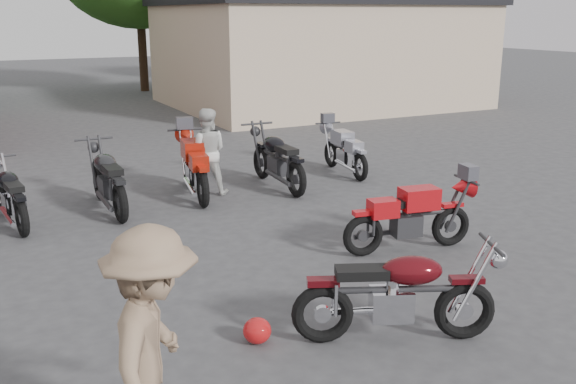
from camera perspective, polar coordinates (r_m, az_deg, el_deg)
name	(u,v)px	position (r m, az deg, el deg)	size (l,w,h in m)	color
ground	(319,318)	(7.12, 2.80, -11.11)	(90.00, 90.00, 0.00)	#39393C
stucco_building	(317,55)	(23.65, 2.58, 12.04)	(10.00, 8.00, 3.50)	tan
tree_3	(308,1)	(31.43, 1.81, 16.65)	(6.08, 6.08, 7.60)	#255416
vintage_motorcycle	(399,288)	(6.51, 9.85, -8.41)	(1.98, 0.65, 1.15)	#4B090E
sportbike	(411,214)	(8.99, 10.88, -1.90)	(1.86, 0.61, 1.08)	red
helmet	(257,331)	(6.57, -2.76, -12.21)	(0.29, 0.29, 0.26)	#B21314
person_light	(206,152)	(11.70, -7.27, 3.56)	(0.77, 0.60, 1.58)	silver
person_tan	(154,350)	(4.73, -11.85, -13.62)	(1.18, 0.68, 1.82)	#93765B
row_bike_2	(10,192)	(10.83, -23.46, 0.00)	(1.83, 0.60, 1.06)	black
row_bike_3	(108,175)	(11.08, -15.74, 1.43)	(2.07, 0.68, 1.20)	black
row_bike_4	(194,163)	(11.65, -8.34, 2.52)	(2.07, 0.68, 1.20)	#B6200F
row_bike_5	(277,156)	(12.13, -0.97, 3.25)	(2.10, 0.69, 1.22)	black
row_bike_6	(344,148)	(13.25, 5.04, 3.88)	(1.81, 0.60, 1.05)	gray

